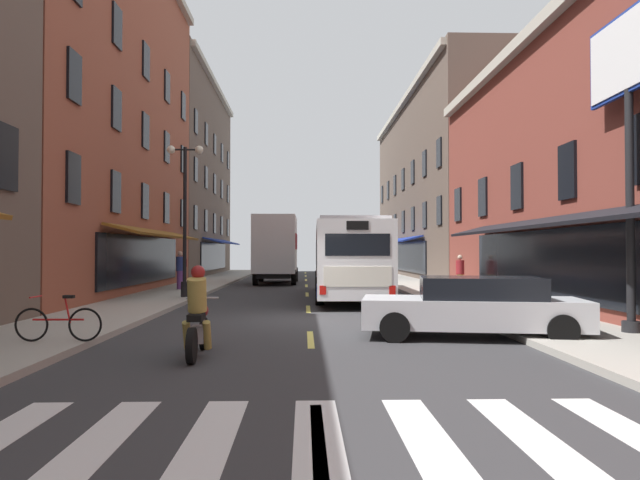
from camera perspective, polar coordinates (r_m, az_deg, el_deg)
ground_plane at (r=15.99m, az=-1.11°, el=-8.22°), size 34.80×80.00×0.10m
lane_centre_dashes at (r=15.74m, az=-1.10°, el=-8.14°), size 0.14×73.90×0.01m
crosswalk_near at (r=6.17m, az=-0.20°, el=-19.12°), size 7.10×2.80×0.01m
sidewalk_left at (r=16.98m, az=-21.61°, el=-7.32°), size 3.00×80.00×0.14m
sidewalk_right at (r=17.09m, az=19.26°, el=-7.30°), size 3.00×80.00×0.14m
billboard_sign at (r=14.71m, az=28.61°, el=13.67°), size 0.40×3.13×7.14m
transit_bus at (r=23.73m, az=2.72°, el=-1.86°), size 2.80×11.66×3.10m
box_truck at (r=34.14m, az=-4.41°, el=-0.99°), size 2.54×6.79×3.99m
sedan_near at (r=13.07m, az=15.23°, el=-6.49°), size 5.00×2.54×1.35m
sedan_mid at (r=44.57m, az=-3.89°, el=-2.80°), size 1.99×4.68×1.28m
motorcycle_rider at (r=10.63m, az=-12.18°, el=-7.63°), size 0.62×2.07×1.66m
bicycle_near at (r=12.39m, az=-24.80°, el=-7.59°), size 1.71×0.48×0.91m
pedestrian_near at (r=27.59m, az=-13.87°, el=-2.84°), size 0.52×0.38×1.80m
pedestrian_mid at (r=25.35m, az=13.90°, el=-3.27°), size 0.36×0.36×1.63m
street_lamp_twin at (r=22.87m, az=-13.44°, el=2.62°), size 1.42×0.32×5.95m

